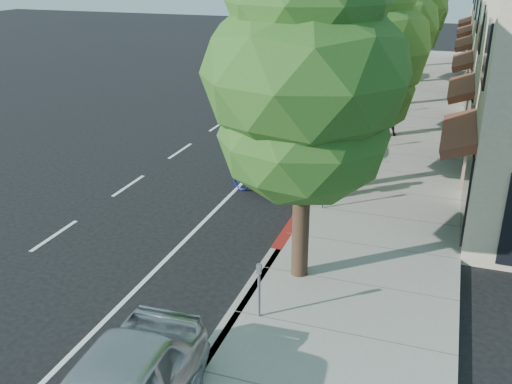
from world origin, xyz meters
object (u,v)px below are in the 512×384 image
at_px(street_tree_1, 354,51).
at_px(dark_sedan, 329,108).
at_px(street_tree_0, 306,79).
at_px(street_tree_4, 408,13).
at_px(street_tree_2, 381,30).
at_px(dark_suv_far, 380,69).
at_px(bicycle, 256,180).
at_px(pedestrian, 388,117).
at_px(white_pickup, 338,81).
at_px(street_tree_3, 398,9).
at_px(cyclist, 303,176).
at_px(silver_suv, 292,147).

height_order(street_tree_1, dark_sedan, street_tree_1).
distance_m(street_tree_0, street_tree_4, 24.01).
xyz_separation_m(street_tree_0, street_tree_2, (-0.00, 12.00, -0.28)).
height_order(dark_sedan, dark_suv_far, dark_suv_far).
xyz_separation_m(street_tree_2, bicycle, (-2.70, -7.34, -4.06)).
bearing_deg(pedestrian, street_tree_2, 24.85).
distance_m(white_pickup, dark_suv_far, 4.95).
xyz_separation_m(street_tree_0, dark_suv_far, (-1.40, 24.43, -4.04)).
height_order(white_pickup, pedestrian, pedestrian).
bearing_deg(pedestrian, street_tree_4, -103.65).
height_order(street_tree_3, cyclist, street_tree_3).
distance_m(street_tree_4, dark_suv_far, 3.73).
bearing_deg(white_pickup, pedestrian, -57.09).
bearing_deg(dark_suv_far, bicycle, -96.77).
bearing_deg(dark_suv_far, white_pickup, -113.10).
xyz_separation_m(street_tree_3, dark_sedan, (-2.29, -4.14, -4.13)).
relative_size(street_tree_3, white_pickup, 1.31).
bearing_deg(street_tree_1, pedestrian, 85.08).
relative_size(street_tree_3, cyclist, 4.09).
distance_m(cyclist, dark_sedan, 9.61).
xyz_separation_m(street_tree_1, street_tree_4, (-0.00, 18.00, -0.34)).
xyz_separation_m(bicycle, white_pickup, (-0.40, 15.12, 0.35)).
xyz_separation_m(bicycle, pedestrian, (3.26, 7.83, 0.44)).
bearing_deg(silver_suv, dark_sedan, 84.40).
bearing_deg(dark_suv_far, silver_suv, -96.10).
relative_size(bicycle, silver_suv, 0.34).
bearing_deg(dark_sedan, street_tree_1, -80.16).
bearing_deg(street_tree_1, bicycle, -153.62).
distance_m(dark_sedan, dark_suv_far, 10.60).
distance_m(street_tree_2, street_tree_3, 6.01).
height_order(street_tree_2, silver_suv, street_tree_2).
bearing_deg(pedestrian, street_tree_3, -100.63).
xyz_separation_m(street_tree_4, pedestrian, (0.56, -11.51, -3.30)).
distance_m(street_tree_0, street_tree_2, 12.00).
distance_m(silver_suv, white_pickup, 12.31).
relative_size(street_tree_2, street_tree_4, 1.06).
bearing_deg(street_tree_1, cyclist, -122.74).
height_order(street_tree_3, street_tree_4, street_tree_3).
bearing_deg(silver_suv, white_pickup, 88.29).
distance_m(dark_sedan, pedestrian, 3.17).
height_order(cyclist, white_pickup, cyclist).
relative_size(street_tree_4, dark_suv_far, 1.47).
xyz_separation_m(street_tree_0, pedestrian, (0.56, 12.49, -3.90)).
distance_m(street_tree_1, bicycle, 5.07).
bearing_deg(silver_suv, street_tree_1, -38.30).
bearing_deg(street_tree_4, pedestrian, -87.22).
xyz_separation_m(street_tree_1, pedestrian, (0.56, 6.49, -3.64)).
relative_size(street_tree_2, white_pickup, 1.23).
bearing_deg(cyclist, bicycle, 98.30).
bearing_deg(bicycle, street_tree_0, -129.66).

